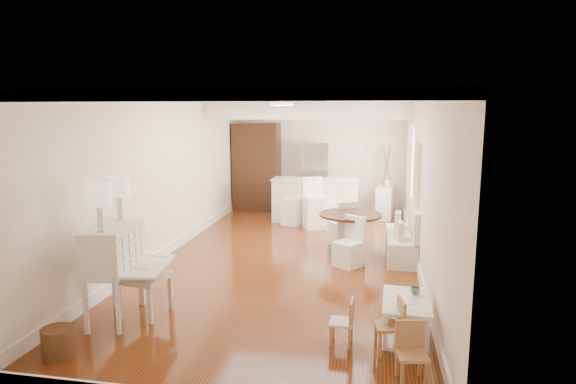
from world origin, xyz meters
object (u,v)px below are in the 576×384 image
(secretary_bureau, at_px, (115,272))
(breakfast_counter, at_px, (315,200))
(slip_chair_far, at_px, (343,223))
(pantry_cabinet, at_px, (257,167))
(gustavian_armchair, at_px, (144,276))
(kids_chair_c, at_px, (412,354))
(fridge, at_px, (328,178))
(wicker_basket, at_px, (58,343))
(dining_table, at_px, (350,234))
(bar_stool_right, at_px, (315,203))
(kids_table, at_px, (406,318))
(bar_stool_left, at_px, (292,204))
(kids_chair_a, at_px, (389,325))
(kids_chair_b, at_px, (341,321))
(sideboard, at_px, (385,202))
(slip_chair_near, at_px, (349,242))

(secretary_bureau, xyz_separation_m, breakfast_counter, (1.80, 5.93, -0.10))
(slip_chair_far, xyz_separation_m, pantry_cabinet, (-2.50, 3.05, 0.70))
(gustavian_armchair, xyz_separation_m, kids_chair_c, (3.31, -1.03, -0.22))
(breakfast_counter, height_order, fridge, fridge)
(wicker_basket, xyz_separation_m, dining_table, (2.89, 4.33, 0.22))
(bar_stool_right, bearing_deg, wicker_basket, -131.60)
(kids_table, relative_size, bar_stool_left, 0.91)
(kids_chair_c, bearing_deg, dining_table, 90.79)
(secretary_bureau, xyz_separation_m, dining_table, (2.78, 3.32, -0.23))
(kids_chair_a, height_order, kids_chair_b, kids_chair_a)
(gustavian_armchair, distance_m, breakfast_counter, 5.92)
(bar_stool_left, bearing_deg, secretary_bureau, -86.55)
(secretary_bureau, height_order, kids_chair_b, secretary_bureau)
(gustavian_armchair, distance_m, bar_stool_left, 5.37)
(kids_chair_a, distance_m, sideboard, 6.88)
(pantry_cabinet, bearing_deg, fridge, -0.90)
(kids_chair_a, xyz_separation_m, slip_chair_far, (-0.80, 4.21, 0.14))
(fridge, bearing_deg, kids_chair_c, -78.41)
(wicker_basket, bearing_deg, bar_stool_left, 77.51)
(gustavian_armchair, relative_size, breakfast_counter, 0.51)
(pantry_cabinet, bearing_deg, kids_table, -62.88)
(wicker_basket, height_order, slip_chair_far, slip_chair_far)
(sideboard, bearing_deg, bar_stool_right, -130.16)
(dining_table, height_order, slip_chair_far, slip_chair_far)
(wicker_basket, bearing_deg, kids_chair_c, 2.77)
(breakfast_counter, relative_size, pantry_cabinet, 0.89)
(bar_stool_left, distance_m, fridge, 1.71)
(slip_chair_far, xyz_separation_m, bar_stool_right, (-0.72, 1.29, 0.12))
(secretary_bureau, bearing_deg, fridge, 65.28)
(kids_chair_b, bearing_deg, kids_table, 119.42)
(slip_chair_near, relative_size, bar_stool_left, 0.87)
(breakfast_counter, relative_size, bar_stool_right, 1.79)
(slip_chair_near, bearing_deg, kids_chair_c, -42.18)
(kids_chair_a, relative_size, dining_table, 0.54)
(kids_chair_a, height_order, pantry_cabinet, pantry_cabinet)
(kids_table, height_order, kids_chair_a, kids_chair_a)
(pantry_cabinet, height_order, sideboard, pantry_cabinet)
(dining_table, distance_m, breakfast_counter, 2.79)
(slip_chair_far, bearing_deg, kids_table, 72.35)
(breakfast_counter, distance_m, pantry_cabinet, 2.11)
(secretary_bureau, relative_size, kids_chair_a, 2.00)
(wicker_basket, bearing_deg, secretary_bureau, 83.64)
(kids_chair_a, height_order, slip_chair_far, slip_chair_far)
(wicker_basket, height_order, sideboard, sideboard)
(secretary_bureau, height_order, kids_table, secretary_bureau)
(breakfast_counter, xyz_separation_m, fridge, (0.20, 1.05, 0.39))
(gustavian_armchair, relative_size, sideboard, 1.25)
(wicker_basket, height_order, bar_stool_right, bar_stool_right)
(gustavian_armchair, relative_size, wicker_basket, 3.17)
(bar_stool_right, bearing_deg, pantry_cabinet, 111.29)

